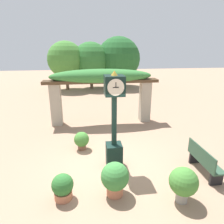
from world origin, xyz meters
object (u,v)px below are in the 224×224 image
object	(u,v)px
park_bench	(204,161)
potted_plant_near_left	(82,140)
potted_plant_near_right	(183,183)
potted_plant_far_right	(115,178)
pedestal_clock	(114,122)
potted_plant_far_left	(63,187)

from	to	relation	value
park_bench	potted_plant_near_left	bearing A→B (deg)	61.40
potted_plant_near_right	potted_plant_far_right	distance (m)	1.72
pedestal_clock	potted_plant_near_left	bearing A→B (deg)	129.63
pedestal_clock	potted_plant_far_left	bearing A→B (deg)	-139.13
pedestal_clock	potted_plant_far_right	world-z (taller)	pedestal_clock
potted_plant_near_left	potted_plant_far_right	distance (m)	2.77
pedestal_clock	potted_plant_far_left	size ratio (longest dim) A/B	4.42
potted_plant_far_left	park_bench	world-z (taller)	park_bench
potted_plant_far_left	park_bench	bearing A→B (deg)	7.53
pedestal_clock	potted_plant_far_left	xyz separation A→B (m)	(-1.52, -1.31, -1.21)
potted_plant_far_right	potted_plant_near_right	bearing A→B (deg)	-15.87
potted_plant_far_right	park_bench	xyz separation A→B (m)	(2.85, 0.58, -0.08)
pedestal_clock	potted_plant_near_left	world-z (taller)	pedestal_clock
potted_plant_far_left	potted_plant_far_right	xyz separation A→B (m)	(1.35, -0.02, 0.15)
pedestal_clock	potted_plant_near_right	size ratio (longest dim) A/B	3.30
potted_plant_near_right	park_bench	distance (m)	1.60
potted_plant_near_left	potted_plant_far_left	bearing A→B (deg)	-99.84
pedestal_clock	potted_plant_far_left	world-z (taller)	pedestal_clock
potted_plant_far_left	potted_plant_far_right	size ratio (longest dim) A/B	0.76
potted_plant_near_right	park_bench	bearing A→B (deg)	41.14
potted_plant_near_right	potted_plant_far_left	size ratio (longest dim) A/B	1.34
pedestal_clock	park_bench	size ratio (longest dim) A/B	2.16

